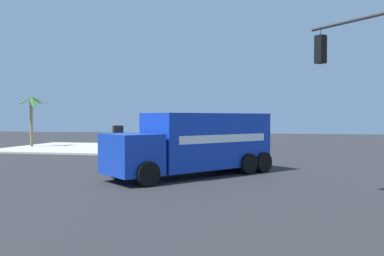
{
  "coord_description": "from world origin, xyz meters",
  "views": [
    {
      "loc": [
        -19.23,
        -3.96,
        2.72
      ],
      "look_at": [
        -0.65,
        -0.15,
        2.23
      ],
      "focal_mm": 37.18,
      "sensor_mm": 36.0,
      "label": 1
    }
  ],
  "objects_px": {
    "delivery_truck": "(197,143)",
    "vending_machine_red": "(118,135)",
    "palm_tree_far": "(31,113)",
    "pickup_maroon": "(174,142)"
  },
  "relations": [
    {
      "from": "pickup_maroon",
      "to": "vending_machine_red",
      "type": "xyz_separation_m",
      "value": [
        3.84,
        6.39,
        0.34
      ]
    },
    {
      "from": "vending_machine_red",
      "to": "palm_tree_far",
      "type": "distance_m",
      "value": 7.91
    },
    {
      "from": "vending_machine_red",
      "to": "palm_tree_far",
      "type": "xyz_separation_m",
      "value": [
        -2.82,
        7.09,
        2.08
      ]
    },
    {
      "from": "delivery_truck",
      "to": "vending_machine_red",
      "type": "height_order",
      "value": "delivery_truck"
    },
    {
      "from": "pickup_maroon",
      "to": "palm_tree_far",
      "type": "xyz_separation_m",
      "value": [
        1.02,
        13.48,
        2.42
      ]
    },
    {
      "from": "pickup_maroon",
      "to": "palm_tree_far",
      "type": "height_order",
      "value": "palm_tree_far"
    },
    {
      "from": "pickup_maroon",
      "to": "vending_machine_red",
      "type": "height_order",
      "value": "vending_machine_red"
    },
    {
      "from": "palm_tree_far",
      "to": "delivery_truck",
      "type": "bearing_deg",
      "value": -127.56
    },
    {
      "from": "delivery_truck",
      "to": "pickup_maroon",
      "type": "height_order",
      "value": "delivery_truck"
    },
    {
      "from": "vending_machine_red",
      "to": "palm_tree_far",
      "type": "height_order",
      "value": "palm_tree_far"
    }
  ]
}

